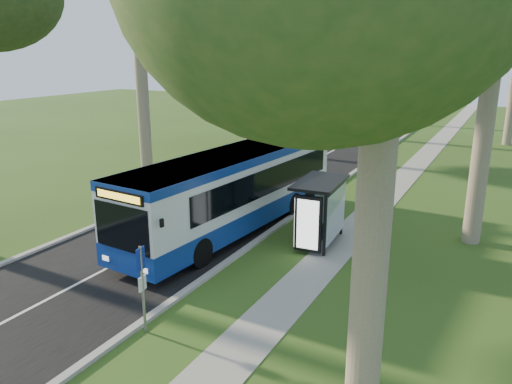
# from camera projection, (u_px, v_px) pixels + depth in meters

# --- Properties ---
(ground) EXTENTS (120.00, 120.00, 0.00)m
(ground) POSITION_uv_depth(u_px,v_px,m) (232.00, 260.00, 18.15)
(ground) COLOR #304B17
(ground) RESTS_ON ground
(road) EXTENTS (7.00, 100.00, 0.02)m
(road) POSITION_uv_depth(u_px,v_px,m) (268.00, 185.00, 28.22)
(road) COLOR black
(road) RESTS_ON ground
(kerb_east) EXTENTS (0.25, 100.00, 0.12)m
(kerb_east) POSITION_uv_depth(u_px,v_px,m) (327.00, 192.00, 26.64)
(kerb_east) COLOR #9E9B93
(kerb_east) RESTS_ON ground
(kerb_west) EXTENTS (0.25, 100.00, 0.12)m
(kerb_west) POSITION_uv_depth(u_px,v_px,m) (216.00, 177.00, 29.77)
(kerb_west) COLOR #9E9B93
(kerb_west) RESTS_ON ground
(centre_line) EXTENTS (0.12, 100.00, 0.00)m
(centre_line) POSITION_uv_depth(u_px,v_px,m) (268.00, 184.00, 28.21)
(centre_line) COLOR white
(centre_line) RESTS_ON road
(footpath) EXTENTS (1.50, 100.00, 0.02)m
(footpath) POSITION_uv_depth(u_px,v_px,m) (383.00, 200.00, 25.31)
(footpath) COLOR gray
(footpath) RESTS_ON ground
(bus) EXTENTS (3.69, 12.71, 3.32)m
(bus) POSITION_uv_depth(u_px,v_px,m) (235.00, 190.00, 20.83)
(bus) COLOR white
(bus) RESTS_ON ground
(bus_stop_sign) EXTENTS (0.10, 0.35, 2.49)m
(bus_stop_sign) POSITION_uv_depth(u_px,v_px,m) (142.00, 280.00, 13.12)
(bus_stop_sign) COLOR gray
(bus_stop_sign) RESTS_ON ground
(bus_shelter) EXTENTS (1.79, 3.05, 2.54)m
(bus_shelter) POSITION_uv_depth(u_px,v_px,m) (319.00, 203.00, 18.93)
(bus_shelter) COLOR black
(bus_shelter) RESTS_ON ground
(litter_bin) EXTENTS (0.50, 0.50, 0.88)m
(litter_bin) POSITION_uv_depth(u_px,v_px,m) (318.00, 219.00, 21.19)
(litter_bin) COLOR black
(litter_bin) RESTS_ON ground
(car_white) EXTENTS (2.19, 4.87, 1.62)m
(car_white) POSITION_uv_depth(u_px,v_px,m) (271.00, 136.00, 39.00)
(car_white) COLOR silver
(car_white) RESTS_ON ground
(car_silver) EXTENTS (2.81, 4.33, 1.35)m
(car_silver) POSITION_uv_depth(u_px,v_px,m) (318.00, 120.00, 49.06)
(car_silver) COLOR #A8ABAF
(car_silver) RESTS_ON ground
(tree_west_c) EXTENTS (5.20, 5.20, 14.29)m
(tree_west_c) POSITION_uv_depth(u_px,v_px,m) (249.00, 1.00, 34.56)
(tree_west_c) COLOR #7A6B56
(tree_west_c) RESTS_ON ground
(tree_west_e) EXTENTS (5.20, 5.20, 13.76)m
(tree_west_e) POSITION_uv_depth(u_px,v_px,m) (346.00, 21.00, 51.47)
(tree_west_e) COLOR #7A6B56
(tree_west_e) RESTS_ON ground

